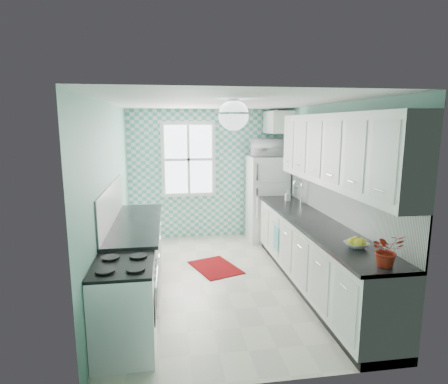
{
  "coord_description": "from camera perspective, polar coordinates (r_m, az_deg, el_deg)",
  "views": [
    {
      "loc": [
        -0.75,
        -5.02,
        2.23
      ],
      "look_at": [
        0.05,
        0.25,
        1.25
      ],
      "focal_mm": 30.0,
      "sensor_mm": 36.0,
      "label": 1
    }
  ],
  "objects": [
    {
      "name": "floor",
      "position": [
        5.55,
        -0.13,
        -13.4
      ],
      "size": [
        3.0,
        4.4,
        0.02
      ],
      "primitive_type": "cube",
      "color": "beige",
      "rests_on": "ground"
    },
    {
      "name": "ceiling",
      "position": [
        5.08,
        -0.14,
        13.58
      ],
      "size": [
        3.0,
        4.4,
        0.02
      ],
      "primitive_type": "cube",
      "color": "white",
      "rests_on": "wall_back"
    },
    {
      "name": "wall_back",
      "position": [
        7.33,
        -2.68,
        2.72
      ],
      "size": [
        3.0,
        0.02,
        2.5
      ],
      "primitive_type": "cube",
      "color": "#74B19E",
      "rests_on": "floor"
    },
    {
      "name": "wall_front",
      "position": [
        3.07,
        6.03,
        -8.26
      ],
      "size": [
        3.0,
        0.02,
        2.5
      ],
      "primitive_type": "cube",
      "color": "#74B19E",
      "rests_on": "floor"
    },
    {
      "name": "wall_left",
      "position": [
        5.17,
        -16.92,
        -0.96
      ],
      "size": [
        0.02,
        4.4,
        2.5
      ],
      "primitive_type": "cube",
      "color": "#74B19E",
      "rests_on": "floor"
    },
    {
      "name": "wall_right",
      "position": [
        5.59,
        15.36,
        -0.05
      ],
      "size": [
        0.02,
        4.4,
        2.5
      ],
      "primitive_type": "cube",
      "color": "#74B19E",
      "rests_on": "floor"
    },
    {
      "name": "accent_wall",
      "position": [
        7.31,
        -2.66,
        2.7
      ],
      "size": [
        3.0,
        0.01,
        2.5
      ],
      "primitive_type": "cube",
      "color": "#4DB5A1",
      "rests_on": "wall_back"
    },
    {
      "name": "window",
      "position": [
        7.22,
        -5.43,
        4.97
      ],
      "size": [
        1.04,
        0.05,
        1.44
      ],
      "color": "white",
      "rests_on": "wall_back"
    },
    {
      "name": "backsplash_right",
      "position": [
        5.24,
        16.87,
        -1.44
      ],
      "size": [
        0.02,
        3.6,
        0.51
      ],
      "primitive_type": "cube",
      "color": "white",
      "rests_on": "wall_right"
    },
    {
      "name": "backsplash_left",
      "position": [
        5.11,
        -16.76,
        -1.72
      ],
      "size": [
        0.02,
        2.15,
        0.51
      ],
      "primitive_type": "cube",
      "color": "white",
      "rests_on": "wall_left"
    },
    {
      "name": "upper_cabinets_right",
      "position": [
        4.9,
        16.68,
        6.12
      ],
      "size": [
        0.33,
        3.2,
        0.9
      ],
      "primitive_type": "cube",
      "color": "white",
      "rests_on": "wall_right"
    },
    {
      "name": "upper_cabinet_fridge",
      "position": [
        7.15,
        8.17,
        10.47
      ],
      "size": [
        0.4,
        0.74,
        0.4
      ],
      "primitive_type": "cube",
      "color": "white",
      "rests_on": "wall_right"
    },
    {
      "name": "ceiling_light",
      "position": [
        4.29,
        1.47,
        11.67
      ],
      "size": [
        0.34,
        0.34,
        0.35
      ],
      "color": "silver",
      "rests_on": "ceiling"
    },
    {
      "name": "base_cabinets_right",
      "position": [
        5.32,
        13.6,
        -9.43
      ],
      "size": [
        0.6,
        3.6,
        0.9
      ],
      "primitive_type": "cube",
      "color": "white",
      "rests_on": "floor"
    },
    {
      "name": "countertop_right",
      "position": [
        5.18,
        13.67,
        -4.54
      ],
      "size": [
        0.63,
        3.6,
        0.04
      ],
      "primitive_type": "cube",
      "color": "black",
      "rests_on": "base_cabinets_right"
    },
    {
      "name": "base_cabinets_left",
      "position": [
        5.27,
        -13.2,
        -9.59
      ],
      "size": [
        0.6,
        2.15,
        0.9
      ],
      "primitive_type": "cube",
      "color": "white",
      "rests_on": "floor"
    },
    {
      "name": "countertop_left",
      "position": [
        5.13,
        -13.25,
        -4.65
      ],
      "size": [
        0.63,
        2.15,
        0.04
      ],
      "primitive_type": "cube",
      "color": "black",
      "rests_on": "base_cabinets_left"
    },
    {
      "name": "fridge",
      "position": [
        7.19,
        6.54,
        -1.03
      ],
      "size": [
        0.71,
        0.7,
        1.62
      ],
      "rotation": [
        0.0,
        0.0,
        -0.06
      ],
      "color": "white",
      "rests_on": "floor"
    },
    {
      "name": "stove",
      "position": [
        3.94,
        -14.87,
        -16.55
      ],
      "size": [
        0.59,
        0.74,
        0.89
      ],
      "rotation": [
        0.0,
        0.0,
        -0.07
      ],
      "color": "white",
      "rests_on": "floor"
    },
    {
      "name": "sink",
      "position": [
        6.19,
        9.98,
        -1.88
      ],
      "size": [
        0.56,
        0.47,
        0.53
      ],
      "rotation": [
        0.0,
        0.0,
        0.04
      ],
      "color": "silver",
      "rests_on": "countertop_right"
    },
    {
      "name": "rug",
      "position": [
        5.98,
        -1.32,
        -11.41
      ],
      "size": [
        0.85,
        1.0,
        0.01
      ],
      "primitive_type": "cube",
      "rotation": [
        0.0,
        0.0,
        0.35
      ],
      "color": "maroon",
      "rests_on": "floor"
    },
    {
      "name": "dish_towel",
      "position": [
        5.9,
        7.95,
        -6.94
      ],
      "size": [
        0.02,
        0.25,
        0.37
      ],
      "primitive_type": "cube",
      "rotation": [
        0.0,
        0.0,
        -0.0
      ],
      "color": "#59AF93",
      "rests_on": "base_cabinets_right"
    },
    {
      "name": "fruit_bowl",
      "position": [
        4.22,
        19.55,
        -7.6
      ],
      "size": [
        0.26,
        0.26,
        0.06
      ],
      "primitive_type": "imported",
      "rotation": [
        0.0,
        0.0,
        0.13
      ],
      "color": "silver",
      "rests_on": "countertop_right"
    },
    {
      "name": "potted_plant",
      "position": [
        3.74,
        23.57,
        -8.11
      ],
      "size": [
        0.28,
        0.25,
        0.32
      ],
      "primitive_type": "imported",
      "rotation": [
        0.0,
        0.0,
        -0.0
      ],
      "color": "#B31B05",
      "rests_on": "countertop_right"
    },
    {
      "name": "soap_bottle",
      "position": [
        6.42,
        9.69,
        -0.52
      ],
      "size": [
        0.08,
        0.08,
        0.18
      ],
      "primitive_type": "imported",
      "rotation": [
        0.0,
        0.0,
        -0.0
      ],
      "color": "#9AB4CE",
      "rests_on": "countertop_right"
    },
    {
      "name": "microwave",
      "position": [
        7.07,
        6.7,
        6.73
      ],
      "size": [
        0.6,
        0.42,
        0.33
      ],
      "primitive_type": "imported",
      "rotation": [
        0.0,
        0.0,
        3.11
      ],
      "color": "white",
      "rests_on": "fridge"
    }
  ]
}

